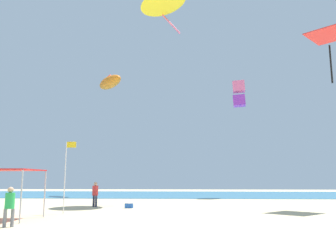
{
  "coord_description": "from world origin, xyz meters",
  "views": [
    {
      "loc": [
        3.2,
        -18.08,
        1.97
      ],
      "look_at": [
        1.66,
        9.17,
        6.77
      ],
      "focal_mm": 39.16,
      "sensor_mm": 36.0,
      "label": 1
    }
  ],
  "objects_px": {
    "canopy_tent": "(6,172)",
    "kite_inflatable_orange": "(110,82)",
    "kite_box_pink": "(239,94)",
    "person_near_tent": "(95,192)",
    "person_leftmost": "(10,203)",
    "cooler_box": "(129,206)",
    "kite_diamond_red": "(329,38)",
    "kite_delta_yellow": "(162,0)",
    "banner_flag": "(66,171)"
  },
  "relations": [
    {
      "from": "canopy_tent",
      "to": "kite_box_pink",
      "type": "distance_m",
      "value": 29.0
    },
    {
      "from": "cooler_box",
      "to": "kite_inflatable_orange",
      "type": "xyz_separation_m",
      "value": [
        -5.8,
        18.9,
        14.01
      ]
    },
    {
      "from": "canopy_tent",
      "to": "kite_diamond_red",
      "type": "relative_size",
      "value": 0.81
    },
    {
      "from": "kite_inflatable_orange",
      "to": "kite_box_pink",
      "type": "xyz_separation_m",
      "value": [
        15.76,
        -3.61,
        -2.59
      ]
    },
    {
      "from": "kite_diamond_red",
      "to": "kite_delta_yellow",
      "type": "bearing_deg",
      "value": -156.44
    },
    {
      "from": "kite_inflatable_orange",
      "to": "kite_box_pink",
      "type": "distance_m",
      "value": 16.38
    },
    {
      "from": "kite_delta_yellow",
      "to": "kite_box_pink",
      "type": "height_order",
      "value": "kite_delta_yellow"
    },
    {
      "from": "kite_inflatable_orange",
      "to": "kite_diamond_red",
      "type": "relative_size",
      "value": 1.43
    },
    {
      "from": "cooler_box",
      "to": "canopy_tent",
      "type": "bearing_deg",
      "value": -122.69
    },
    {
      "from": "cooler_box",
      "to": "banner_flag",
      "type": "bearing_deg",
      "value": -123.37
    },
    {
      "from": "person_leftmost",
      "to": "kite_box_pink",
      "type": "xyz_separation_m",
      "value": [
        13.35,
        25.74,
        10.62
      ]
    },
    {
      "from": "banner_flag",
      "to": "cooler_box",
      "type": "bearing_deg",
      "value": 56.63
    },
    {
      "from": "person_leftmost",
      "to": "kite_diamond_red",
      "type": "relative_size",
      "value": 0.44
    },
    {
      "from": "canopy_tent",
      "to": "banner_flag",
      "type": "distance_m",
      "value": 3.77
    },
    {
      "from": "banner_flag",
      "to": "kite_diamond_red",
      "type": "xyz_separation_m",
      "value": [
        17.34,
        4.32,
        9.57
      ]
    },
    {
      "from": "person_near_tent",
      "to": "cooler_box",
      "type": "height_order",
      "value": "person_near_tent"
    },
    {
      "from": "person_near_tent",
      "to": "kite_box_pink",
      "type": "bearing_deg",
      "value": -89.33
    },
    {
      "from": "kite_inflatable_orange",
      "to": "banner_flag",
      "type": "bearing_deg",
      "value": -30.61
    },
    {
      "from": "banner_flag",
      "to": "cooler_box",
      "type": "distance_m",
      "value": 5.93
    },
    {
      "from": "canopy_tent",
      "to": "kite_diamond_red",
      "type": "height_order",
      "value": "kite_diamond_red"
    },
    {
      "from": "canopy_tent",
      "to": "cooler_box",
      "type": "distance_m",
      "value": 9.48
    },
    {
      "from": "banner_flag",
      "to": "kite_delta_yellow",
      "type": "height_order",
      "value": "kite_delta_yellow"
    },
    {
      "from": "kite_inflatable_orange",
      "to": "kite_delta_yellow",
      "type": "bearing_deg",
      "value": -9.39
    },
    {
      "from": "person_near_tent",
      "to": "person_leftmost",
      "type": "bearing_deg",
      "value": 128.5
    },
    {
      "from": "kite_inflatable_orange",
      "to": "kite_box_pink",
      "type": "bearing_deg",
      "value": 39.69
    },
    {
      "from": "canopy_tent",
      "to": "kite_inflatable_orange",
      "type": "xyz_separation_m",
      "value": [
        -0.81,
        26.67,
        11.85
      ]
    },
    {
      "from": "canopy_tent",
      "to": "person_leftmost",
      "type": "relative_size",
      "value": 1.84
    },
    {
      "from": "kite_delta_yellow",
      "to": "kite_diamond_red",
      "type": "bearing_deg",
      "value": 85.73
    },
    {
      "from": "cooler_box",
      "to": "kite_delta_yellow",
      "type": "xyz_separation_m",
      "value": [
        1.97,
        4.29,
        17.53
      ]
    },
    {
      "from": "person_near_tent",
      "to": "cooler_box",
      "type": "relative_size",
      "value": 3.11
    },
    {
      "from": "canopy_tent",
      "to": "person_near_tent",
      "type": "height_order",
      "value": "canopy_tent"
    },
    {
      "from": "person_leftmost",
      "to": "kite_box_pink",
      "type": "bearing_deg",
      "value": -150.86
    },
    {
      "from": "canopy_tent",
      "to": "kite_box_pink",
      "type": "bearing_deg",
      "value": 57.04
    },
    {
      "from": "cooler_box",
      "to": "kite_diamond_red",
      "type": "relative_size",
      "value": 0.15
    },
    {
      "from": "person_near_tent",
      "to": "kite_diamond_red",
      "type": "height_order",
      "value": "kite_diamond_red"
    },
    {
      "from": "kite_diamond_red",
      "to": "cooler_box",
      "type": "bearing_deg",
      "value": -137.27
    },
    {
      "from": "canopy_tent",
      "to": "person_leftmost",
      "type": "distance_m",
      "value": 3.41
    },
    {
      "from": "person_near_tent",
      "to": "banner_flag",
      "type": "height_order",
      "value": "banner_flag"
    },
    {
      "from": "kite_delta_yellow",
      "to": "canopy_tent",
      "type": "bearing_deg",
      "value": -14.12
    },
    {
      "from": "person_near_tent",
      "to": "kite_inflatable_orange",
      "type": "relative_size",
      "value": 0.33
    },
    {
      "from": "banner_flag",
      "to": "kite_box_pink",
      "type": "xyz_separation_m",
      "value": [
        12.97,
        19.85,
        9.12
      ]
    },
    {
      "from": "banner_flag",
      "to": "kite_inflatable_orange",
      "type": "relative_size",
      "value": 0.78
    },
    {
      "from": "cooler_box",
      "to": "kite_delta_yellow",
      "type": "bearing_deg",
      "value": 65.32
    },
    {
      "from": "person_leftmost",
      "to": "kite_inflatable_orange",
      "type": "xyz_separation_m",
      "value": [
        -2.42,
        29.35,
        13.21
      ]
    },
    {
      "from": "cooler_box",
      "to": "kite_box_pink",
      "type": "bearing_deg",
      "value": 56.9
    },
    {
      "from": "canopy_tent",
      "to": "kite_inflatable_orange",
      "type": "relative_size",
      "value": 0.57
    },
    {
      "from": "person_leftmost",
      "to": "kite_diamond_red",
      "type": "bearing_deg",
      "value": 176.5
    },
    {
      "from": "person_near_tent",
      "to": "kite_delta_yellow",
      "type": "relative_size",
      "value": 0.34
    },
    {
      "from": "kite_diamond_red",
      "to": "kite_box_pink",
      "type": "bearing_deg",
      "value": 149.42
    },
    {
      "from": "kite_delta_yellow",
      "to": "kite_box_pink",
      "type": "xyz_separation_m",
      "value": [
        7.99,
        10.99,
        -6.11
      ]
    }
  ]
}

